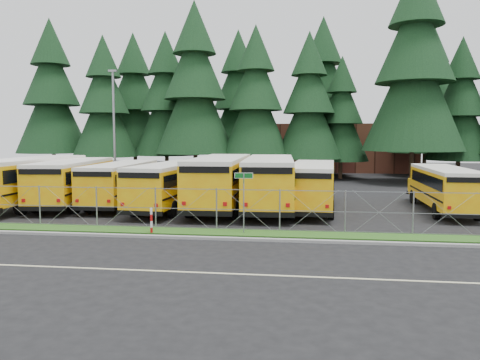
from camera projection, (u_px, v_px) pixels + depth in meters
name	position (u px, v px, depth m)	size (l,w,h in m)	color
ground	(240.00, 226.00, 23.16)	(120.00, 120.00, 0.00)	black
curb	(231.00, 239.00, 20.10)	(50.00, 0.25, 0.12)	gray
grass_verge	(235.00, 233.00, 21.48)	(50.00, 1.40, 0.06)	#1A4C15
road_lane_line	(208.00, 273.00, 15.27)	(50.00, 0.12, 0.01)	beige
chainlink_fence	(237.00, 210.00, 22.08)	(44.00, 0.10, 2.00)	gray
brick_building	(325.00, 147.00, 61.58)	(22.00, 10.00, 6.00)	brown
bus_0	(34.00, 182.00, 29.83)	(2.78, 11.78, 3.09)	#F89A07
bus_1	(75.00, 183.00, 30.28)	(2.63, 11.12, 2.92)	#F89A07
bus_2	(123.00, 184.00, 30.22)	(2.47, 10.46, 2.74)	#F89A07
bus_3	(173.00, 186.00, 28.66)	(2.54, 10.76, 2.82)	#F89A07
bus_4	(221.00, 183.00, 28.85)	(2.88, 12.19, 3.20)	#F89A07
bus_5	(270.00, 184.00, 28.48)	(2.86, 12.10, 3.17)	#F89A07
bus_6	(313.00, 187.00, 28.29)	(2.55, 10.80, 2.83)	#F89A07
bus_east	(443.00, 189.00, 27.68)	(2.36, 10.02, 2.63)	#F89A07
street_sign	(244.00, 190.00, 21.24)	(0.84, 0.55, 2.81)	gray
striped_bollard	(151.00, 221.00, 21.35)	(0.11, 0.11, 1.20)	#B20C0C
light_standard	(114.00, 124.00, 40.52)	(0.70, 0.35, 10.14)	gray
conifer_0	(52.00, 98.00, 52.50)	(7.94, 7.94, 17.57)	black
conifer_1	(104.00, 107.00, 50.29)	(6.90, 6.90, 15.26)	black
conifer_2	(166.00, 104.00, 51.75)	(7.22, 7.22, 15.98)	black
conifer_3	(195.00, 91.00, 47.90)	(8.23, 8.23, 18.19)	black
conifer_4	(256.00, 103.00, 47.20)	(7.06, 7.06, 15.61)	black
conifer_5	(309.00, 106.00, 47.16)	(6.77, 6.77, 14.96)	black
conifer_6	(341.00, 118.00, 48.66)	(5.76, 5.76, 12.74)	black
conifer_7	(415.00, 72.00, 43.89)	(9.46, 9.46, 20.91)	black
conifer_8	(460.00, 109.00, 46.05)	(6.42, 6.42, 14.19)	black
conifer_10	(134.00, 104.00, 55.60)	(7.53, 7.53, 16.64)	black
conifer_11	(238.00, 102.00, 54.80)	(7.61, 7.61, 16.82)	black
conifer_12	(322.00, 97.00, 52.56)	(8.03, 8.03, 17.76)	black
conifer_13	(427.00, 96.00, 51.96)	(8.06, 8.06, 17.82)	black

